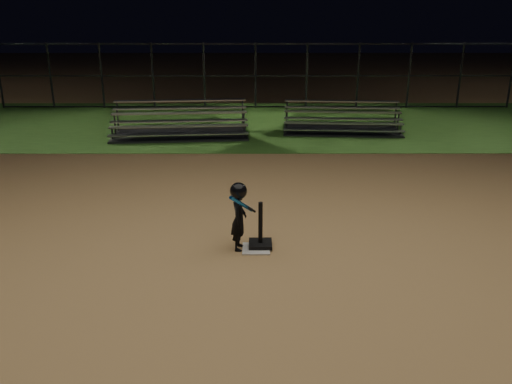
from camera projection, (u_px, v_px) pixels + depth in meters
name	position (u px, v px, depth m)	size (l,w,h in m)	color
ground	(256.00, 249.00, 8.65)	(80.00, 80.00, 0.00)	tan
grass_strip	(256.00, 123.00, 18.09)	(60.00, 8.00, 0.01)	#2C581C
home_plate	(256.00, 249.00, 8.65)	(0.45, 0.45, 0.02)	beige
batting_tee	(260.00, 238.00, 8.69)	(0.38, 0.38, 0.76)	black
child_batter	(239.00, 214.00, 8.48)	(0.43, 0.59, 1.15)	black
bleacher_left	(180.00, 129.00, 16.29)	(4.28, 2.35, 1.01)	silver
bleacher_right	(342.00, 126.00, 16.84)	(3.81, 2.07, 0.90)	#ADADB2
backstop_fence	(255.00, 76.00, 20.51)	(20.08, 0.08, 2.50)	#38383D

